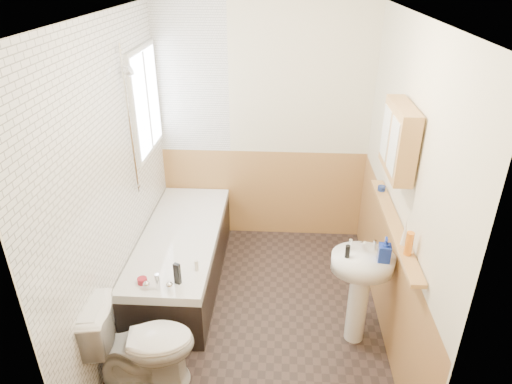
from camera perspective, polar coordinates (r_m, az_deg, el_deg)
floor at (r=4.21m, az=-0.13°, el=-15.02°), size 2.80×2.80×0.00m
ceiling at (r=3.14m, az=-0.18°, el=21.17°), size 2.80×2.80×0.00m
wall_back at (r=4.79m, az=0.93°, el=7.96°), size 2.20×0.02×2.50m
wall_front at (r=2.33m, az=-2.42°, el=-15.49°), size 2.20×0.02×2.50m
wall_left at (r=3.73m, az=-17.44°, el=0.79°), size 0.02×2.80×2.50m
wall_right at (r=3.61m, az=17.74°, el=-0.16°), size 0.02×2.80×2.50m
wainscot_right at (r=3.99m, az=15.91°, el=-9.77°), size 0.01×2.80×1.00m
wainscot_back at (r=5.07m, az=0.85°, el=-0.15°), size 2.20×0.01×1.00m
tile_cladding_left at (r=3.72m, az=-17.13°, el=0.78°), size 0.01×2.80×2.50m
tile_return_back at (r=4.72m, az=-8.13°, el=13.70°), size 0.75×0.01×1.50m
window at (r=4.41m, az=-13.51°, el=10.96°), size 0.03×0.79×0.99m
bathtub at (r=4.48m, az=-9.20°, el=-7.84°), size 0.70×1.84×0.68m
shower_riser at (r=3.86m, az=-15.57°, el=9.80°), size 0.11×0.08×1.26m
toilet at (r=3.53m, az=-14.01°, el=-17.95°), size 0.81×0.53×0.74m
sink at (r=3.71m, az=12.92°, el=-10.72°), size 0.48×0.39×0.93m
pine_shelf at (r=3.52m, az=16.87°, el=-3.89°), size 0.10×1.44×0.03m
medicine_cabinet at (r=3.35m, az=17.42°, el=6.27°), size 0.14×0.55×0.50m
foam_can at (r=3.14m, az=18.58°, el=-6.13°), size 0.07×0.07×0.17m
green_bottle at (r=3.22m, az=18.17°, el=-4.66°), size 0.04×0.04×0.21m
black_jar at (r=3.95m, az=15.43°, el=0.44°), size 0.07×0.07×0.04m
soap_bottle at (r=3.53m, az=15.70°, el=-7.64°), size 0.11×0.21×0.09m
clear_bottle at (r=3.50m, az=11.38°, el=-7.30°), size 0.04×0.04×0.10m
blue_gel at (r=3.67m, az=-9.82°, el=-10.03°), size 0.06×0.05×0.18m
cream_jar at (r=3.77m, az=-14.03°, el=-10.71°), size 0.10×0.10×0.05m
orange_bottle at (r=3.81m, az=-7.45°, el=-9.10°), size 0.04×0.04×0.10m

